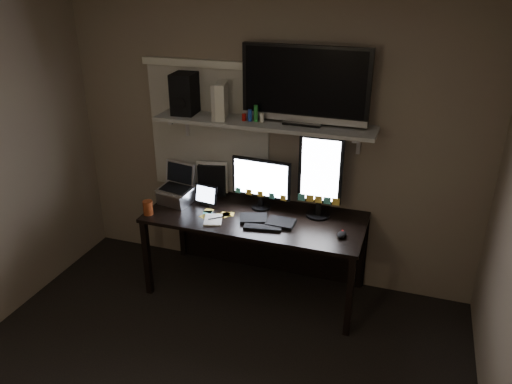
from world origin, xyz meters
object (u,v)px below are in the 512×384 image
at_px(tablet, 206,195).
at_px(mouse, 342,234).
at_px(game_console, 222,100).
at_px(desk, 260,228).
at_px(keyboard, 267,221).
at_px(monitor_portrait, 320,176).
at_px(laptop, 175,186).
at_px(cup, 148,208).
at_px(monitor_landscape, 261,184).
at_px(tv, 305,85).
at_px(speaker, 185,94).

bearing_deg(tablet, mouse, -0.40).
bearing_deg(game_console, desk, -24.92).
bearing_deg(keyboard, monitor_portrait, 24.44).
xyz_separation_m(laptop, cup, (-0.12, -0.27, -0.11)).
bearing_deg(game_console, cup, -152.29).
height_order(monitor_portrait, cup, monitor_portrait).
relative_size(monitor_landscape, mouse, 4.85).
height_order(cup, game_console, game_console).
xyz_separation_m(tablet, tv, (0.78, 0.19, 0.96)).
bearing_deg(monitor_portrait, mouse, -49.76).
height_order(monitor_portrait, tablet, monitor_portrait).
relative_size(monitor_landscape, monitor_portrait, 0.72).
distance_m(monitor_landscape, tv, 0.89).
xyz_separation_m(monitor_landscape, tablet, (-0.46, -0.10, -0.13)).
bearing_deg(monitor_landscape, keyboard, -57.60).
xyz_separation_m(game_console, speaker, (-0.34, 0.03, 0.02)).
bearing_deg(game_console, tv, -9.05).
xyz_separation_m(monitor_landscape, mouse, (0.74, -0.28, -0.21)).
relative_size(tablet, game_console, 0.74).
relative_size(monitor_landscape, tablet, 2.39).
height_order(desk, tablet, tablet).
distance_m(cup, tv, 1.61).
height_order(desk, mouse, mouse).
height_order(mouse, cup, cup).
relative_size(keyboard, laptop, 1.38).
bearing_deg(monitor_portrait, game_console, 177.74).
bearing_deg(speaker, cup, -113.00).
bearing_deg(cup, tv, 23.23).
height_order(keyboard, cup, cup).
bearing_deg(tablet, game_console, 57.30).
bearing_deg(laptop, monitor_landscape, 21.53).
height_order(mouse, tablet, tablet).
height_order(laptop, tv, tv).
relative_size(desk, game_console, 6.21).
bearing_deg(mouse, cup, -167.30).
relative_size(desk, monitor_portrait, 2.54).
height_order(desk, keyboard, keyboard).
relative_size(monitor_portrait, speaker, 2.09).
xyz_separation_m(monitor_portrait, laptop, (-1.22, -0.15, -0.19)).
distance_m(monitor_landscape, game_console, 0.76).
bearing_deg(tablet, monitor_portrait, 14.36).
bearing_deg(speaker, monitor_portrait, -6.88).
height_order(monitor_landscape, keyboard, monitor_landscape).
relative_size(desk, laptop, 5.41).
bearing_deg(desk, monitor_landscape, 91.00).
bearing_deg(monitor_portrait, monitor_landscape, -179.57).
bearing_deg(tv, keyboard, -119.21).
xyz_separation_m(laptop, speaker, (0.04, 0.21, 0.75)).
xyz_separation_m(keyboard, speaker, (-0.82, 0.30, 0.91)).
bearing_deg(game_console, monitor_portrait, -15.85).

